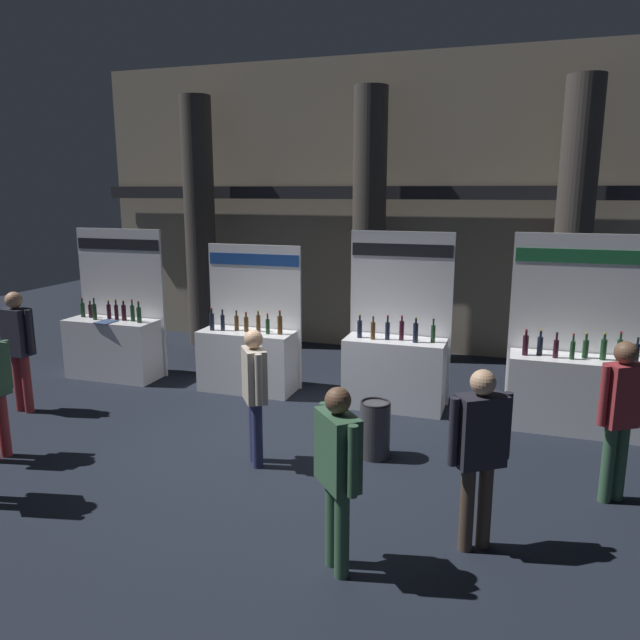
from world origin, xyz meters
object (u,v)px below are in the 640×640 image
exhibitor_booth_0 (114,341)px  visitor_0 (479,444)px  exhibitor_booth_1 (248,354)px  exhibitor_booth_3 (575,384)px  exhibitor_booth_2 (395,365)px  visitor_1 (255,386)px  trash_bin (375,429)px  visitor_6 (620,410)px  visitor_3 (338,464)px  visitor_2 (18,341)px

exhibitor_booth_0 → visitor_0: size_ratio=1.51×
exhibitor_booth_1 → exhibitor_booth_3: exhibitor_booth_3 is taller
exhibitor_booth_3 → visitor_0: exhibitor_booth_3 is taller
exhibitor_booth_2 → visitor_1: exhibitor_booth_2 is taller
exhibitor_booth_1 → trash_bin: bearing=-36.4°
exhibitor_booth_1 → visitor_6: exhibitor_booth_1 is taller
visitor_6 → exhibitor_booth_3: bearing=63.0°
exhibitor_booth_0 → exhibitor_booth_1: size_ratio=1.09×
visitor_3 → exhibitor_booth_0: bearing=-169.7°
visitor_3 → exhibitor_booth_1: bearing=171.6°
exhibitor_booth_1 → trash_bin: (2.45, -1.81, -0.23)m
exhibitor_booth_0 → visitor_0: bearing=-28.2°
visitor_0 → visitor_2: visitor_2 is taller
exhibitor_booth_3 → visitor_2: size_ratio=1.47×
exhibitor_booth_1 → visitor_2: exhibitor_booth_1 is taller
exhibitor_booth_3 → visitor_1: 4.23m
exhibitor_booth_1 → visitor_6: 5.41m
exhibitor_booth_0 → visitor_0: 6.97m
visitor_0 → visitor_3: visitor_0 is taller
exhibitor_booth_3 → visitor_1: bearing=-147.3°
exhibitor_booth_0 → visitor_0: exhibitor_booth_0 is taller
visitor_2 → visitor_1: bearing=-2.4°
exhibitor_booth_1 → visitor_0: 5.03m
exhibitor_booth_1 → visitor_1: size_ratio=1.43×
exhibitor_booth_0 → visitor_3: size_ratio=1.55×
exhibitor_booth_1 → visitor_6: size_ratio=1.36×
trash_bin → visitor_3: 2.33m
exhibitor_booth_0 → visitor_3: exhibitor_booth_0 is taller
trash_bin → visitor_3: visitor_3 is taller
exhibitor_booth_1 → exhibitor_booth_3: 4.75m
exhibitor_booth_0 → visitor_1: size_ratio=1.56×
visitor_0 → visitor_6: 1.81m
exhibitor_booth_3 → visitor_0: (-1.03, -3.23, 0.36)m
visitor_0 → visitor_6: (1.26, 1.30, -0.00)m
visitor_3 → visitor_0: bearing=81.1°
exhibitor_booth_1 → visitor_2: size_ratio=1.31×
exhibitor_booth_2 → visitor_2: bearing=-159.7°
visitor_1 → exhibitor_booth_1: bearing=-9.3°
exhibitor_booth_3 → visitor_3: bearing=-118.1°
trash_bin → exhibitor_booth_0: bearing=160.5°
exhibitor_booth_2 → visitor_3: (0.32, -4.01, 0.32)m
visitor_0 → visitor_6: visitor_6 is taller
exhibitor_booth_3 → trash_bin: bearing=-143.9°
visitor_0 → exhibitor_booth_3: bearing=38.5°
visitor_1 → visitor_2: visitor_2 is taller
visitor_3 → trash_bin: bearing=143.5°
exhibitor_booth_2 → visitor_6: size_ratio=1.51×
exhibitor_booth_0 → visitor_2: bearing=-96.7°
visitor_6 → exhibitor_booth_2: bearing=108.5°
visitor_1 → visitor_6: bearing=-120.5°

